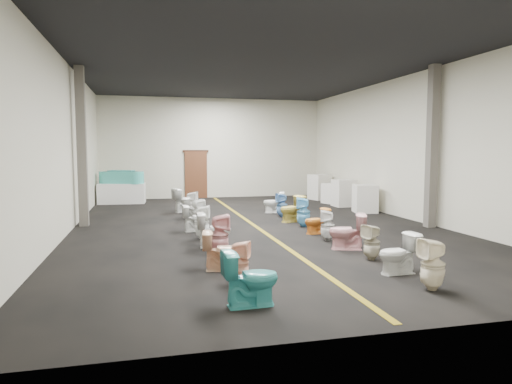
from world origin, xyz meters
TOP-DOWN VIEW (x-y plane):
  - floor at (0.00, 0.00)m, footprint 16.00×16.00m
  - ceiling at (0.00, 0.00)m, footprint 16.00×16.00m
  - wall_back at (0.00, 8.00)m, footprint 10.00×0.00m
  - wall_front at (0.00, -8.00)m, footprint 10.00×0.00m
  - wall_left at (-5.00, 0.00)m, footprint 0.00×16.00m
  - wall_right at (5.00, 0.00)m, footprint 0.00×16.00m
  - aisle_stripe at (0.00, 0.00)m, footprint 0.12×15.60m
  - back_door at (-0.80, 7.94)m, footprint 1.00×0.10m
  - door_frame at (-0.80, 7.95)m, footprint 1.15×0.08m
  - column_left at (-4.75, 1.00)m, footprint 0.25×0.25m
  - column_right at (4.75, -1.50)m, footprint 0.25×0.25m
  - display_table at (-3.97, 6.58)m, footprint 1.89×1.05m
  - bathtub at (-3.97, 6.58)m, footprint 1.79×1.06m
  - appliance_crate_a at (4.40, 1.73)m, footprint 0.89×0.89m
  - appliance_crate_b at (4.40, 3.48)m, footprint 0.77×0.77m
  - appliance_crate_c at (4.40, 4.49)m, footprint 0.91×0.91m
  - appliance_crate_d at (4.40, 6.01)m, footprint 0.97×0.97m
  - toilet_left_0 at (-1.62, -6.69)m, footprint 0.79×0.48m
  - toilet_left_1 at (-1.58, -5.66)m, footprint 0.43×0.43m
  - toilet_left_2 at (-1.70, -4.72)m, footprint 0.76×0.52m
  - toilet_left_3 at (-1.57, -3.60)m, footprint 0.40×0.39m
  - toilet_left_4 at (-1.55, -2.72)m, footprint 0.78×0.48m
  - toilet_left_5 at (-1.70, -1.67)m, footprint 0.45×0.45m
  - toilet_left_6 at (-1.74, -0.64)m, footprint 0.70×0.41m
  - toilet_left_7 at (-1.59, 0.27)m, footprint 0.46×0.45m
  - toilet_left_8 at (-1.56, 1.31)m, footprint 0.78×0.60m
  - toilet_left_9 at (-1.56, 2.33)m, footprint 0.47×0.47m
  - toilet_left_10 at (-1.70, 3.33)m, footprint 0.94×0.76m
  - toilet_right_0 at (1.27, -6.65)m, footprint 0.37×0.37m
  - toilet_right_1 at (1.26, -5.69)m, footprint 0.72×0.44m
  - toilet_right_2 at (1.29, -4.66)m, footprint 0.41×0.41m
  - toilet_right_3 at (1.23, -3.65)m, footprint 0.88×0.66m
  - toilet_right_4 at (1.19, -2.66)m, footprint 0.44×0.43m
  - toilet_right_5 at (1.27, -1.72)m, footprint 0.68×0.43m
  - toilet_right_6 at (1.30, -0.63)m, footprint 0.49×0.49m
  - toilet_right_7 at (1.26, 0.30)m, footprint 0.88×0.67m
  - toilet_right_8 at (1.25, 1.31)m, footprint 0.37×0.36m
  - toilet_right_9 at (1.28, 2.34)m, footprint 0.80×0.60m

SIDE VIEW (x-z plane):
  - floor at x=0.00m, z-range 0.00..0.00m
  - aisle_stripe at x=0.00m, z-range 0.00..0.01m
  - toilet_right_5 at x=1.27m, z-range 0.00..0.66m
  - toilet_left_8 at x=-1.56m, z-range 0.00..0.70m
  - toilet_left_6 at x=-1.74m, z-range 0.00..0.71m
  - toilet_left_1 at x=-1.58m, z-range 0.00..0.71m
  - toilet_right_2 at x=1.29m, z-range 0.00..0.71m
  - toilet_left_2 at x=-1.70m, z-range 0.00..0.71m
  - toilet_right_1 at x=1.26m, z-range 0.00..0.72m
  - toilet_right_9 at x=1.28m, z-range 0.00..0.73m
  - toilet_right_4 at x=1.19m, z-range 0.00..0.74m
  - toilet_left_7 at x=-1.59m, z-range 0.00..0.76m
  - toilet_left_4 at x=-1.55m, z-range 0.00..0.78m
  - toilet_right_8 at x=1.25m, z-range 0.00..0.78m
  - toilet_left_0 at x=-1.62m, z-range 0.00..0.79m
  - toilet_right_7 at x=1.26m, z-range 0.00..0.79m
  - toilet_right_3 at x=1.23m, z-range 0.00..0.79m
  - toilet_left_9 at x=-1.56m, z-range 0.00..0.80m
  - toilet_left_5 at x=-1.70m, z-range 0.00..0.81m
  - appliance_crate_c at x=4.40m, z-range 0.00..0.81m
  - display_table at x=-3.97m, z-range 0.00..0.81m
  - toilet_right_0 at x=1.27m, z-range 0.00..0.81m
  - toilet_left_10 at x=-1.70m, z-range 0.00..0.83m
  - toilet_right_6 at x=1.30m, z-range 0.00..0.84m
  - toilet_left_3 at x=-1.57m, z-range 0.00..0.86m
  - appliance_crate_a at x=4.40m, z-range 0.00..0.97m
  - appliance_crate_b at x=4.40m, z-range 0.00..1.03m
  - appliance_crate_d at x=4.40m, z-range 0.00..1.10m
  - back_door at x=-0.80m, z-range 0.00..2.10m
  - bathtub at x=-3.97m, z-range 0.79..1.34m
  - door_frame at x=-0.80m, z-range 2.07..2.17m
  - wall_back at x=0.00m, z-range -2.75..7.25m
  - wall_front at x=0.00m, z-range -2.75..7.25m
  - wall_left at x=-5.00m, z-range -5.75..10.25m
  - wall_right at x=5.00m, z-range -5.75..10.25m
  - column_left at x=-4.75m, z-range 0.00..4.50m
  - column_right at x=4.75m, z-range 0.00..4.50m
  - ceiling at x=0.00m, z-range 4.50..4.50m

